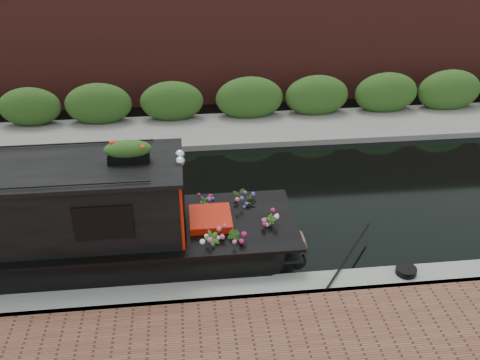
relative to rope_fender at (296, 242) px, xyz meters
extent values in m
plane|color=black|center=(-2.36, 1.95, -0.18)|extent=(80.00, 80.00, 0.00)
cube|color=gray|center=(-2.36, -1.35, -0.18)|extent=(40.00, 0.60, 0.50)
cube|color=slate|center=(-2.36, 6.15, -0.18)|extent=(40.00, 2.40, 0.34)
cube|color=#2B511B|center=(-2.36, 7.05, -0.18)|extent=(40.00, 1.10, 2.80)
cube|color=#59241E|center=(-2.36, 9.15, -0.18)|extent=(40.00, 1.00, 8.00)
cube|color=#BC1A07|center=(-2.28, 0.00, 1.26)|extent=(0.07, 1.78, 1.37)
cube|color=black|center=(-3.63, -0.90, 1.34)|extent=(0.91, 0.03, 0.56)
cube|color=#BC1A07|center=(-1.75, 0.00, 0.53)|extent=(0.82, 0.92, 0.51)
sphere|color=silver|center=(-2.27, -0.14, 2.06)|extent=(0.18, 0.18, 0.18)
sphere|color=silver|center=(-2.27, 0.14, 2.06)|extent=(0.18, 0.18, 0.18)
cube|color=black|center=(-3.18, 0.00, 2.11)|extent=(0.74, 0.26, 0.15)
ellipsoid|color=red|center=(-3.18, 0.00, 2.30)|extent=(0.81, 0.29, 0.24)
imported|color=#2A511B|center=(-1.76, -0.76, 0.59)|extent=(0.40, 0.40, 0.63)
imported|color=#2A511B|center=(-1.37, -0.69, 0.54)|extent=(0.35, 0.37, 0.54)
imported|color=#2A511B|center=(-0.98, 0.63, 0.56)|extent=(0.62, 0.57, 0.58)
imported|color=#2A511B|center=(-0.61, -0.23, 0.56)|extent=(0.39, 0.39, 0.57)
imported|color=#2A511B|center=(-1.82, 0.67, 0.54)|extent=(0.32, 0.34, 0.53)
cylinder|color=#846145|center=(0.00, 0.00, 0.00)|extent=(0.37, 0.40, 0.37)
cylinder|color=black|center=(1.80, -1.30, 0.13)|extent=(0.39, 0.39, 0.12)
camera|label=1|loc=(-2.16, -8.80, 6.38)|focal=40.00mm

